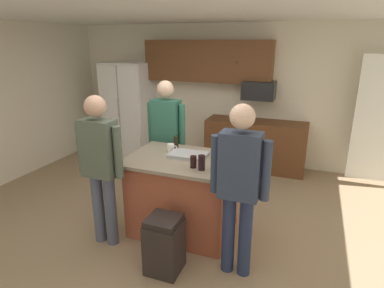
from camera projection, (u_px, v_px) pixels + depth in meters
The scene contains 18 objects.
floor at pixel (170, 229), 4.08m from camera, with size 7.04×7.04×0.00m, color #937A5B.
ceiling at pixel (165, 8), 3.28m from camera, with size 7.04×7.04×0.00m, color white.
back_wall at pixel (230, 94), 6.17m from camera, with size 6.40×0.10×2.60m, color beige.
cabinet_run_upper at pixel (207, 61), 5.94m from camera, with size 2.40×0.38×0.75m.
cabinet_run_lower at pixel (255, 145), 5.94m from camera, with size 1.80×0.63×0.90m.
refrigerator at pixel (129, 109), 6.59m from camera, with size 0.90×0.76×1.88m.
microwave_over_range at pixel (259, 90), 5.65m from camera, with size 0.56×0.40×0.32m, color black.
kitchen_island at pixel (183, 195), 3.91m from camera, with size 1.32×0.95×0.97m.
person_guest_left at pixel (239, 181), 3.02m from camera, with size 0.57×0.23×1.75m.
person_elder_center at pixel (100, 162), 3.52m from camera, with size 0.57×0.23×1.75m.
person_guest_by_door at pixel (167, 133), 4.55m from camera, with size 0.57×0.23×1.77m.
mug_blue_stoneware at pixel (171, 148), 3.99m from camera, with size 0.13×0.09×0.09m.
glass_short_whisky at pixel (176, 142), 4.10m from camera, with size 0.06×0.06×0.16m.
tumbler_amber at pixel (202, 163), 3.40m from camera, with size 0.07×0.07×0.16m.
glass_stout_tall at pixel (193, 162), 3.47m from camera, with size 0.07×0.07×0.13m.
glass_dark_ale at pixel (217, 151), 3.76m from camera, with size 0.06×0.06×0.17m.
serving_tray at pixel (188, 155), 3.81m from camera, with size 0.44×0.30×0.04m.
trash_bin at pixel (164, 245), 3.26m from camera, with size 0.34×0.34×0.61m.
Camera 1 is at (1.53, -3.21, 2.27)m, focal length 30.03 mm.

